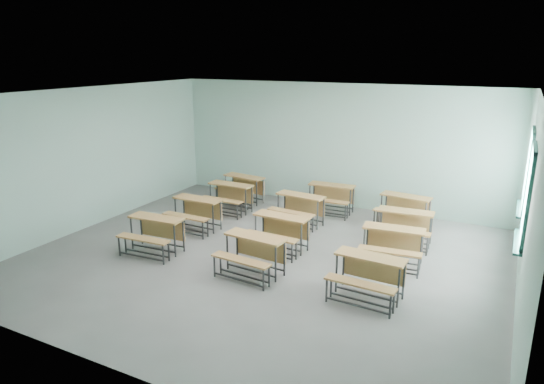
{
  "coord_description": "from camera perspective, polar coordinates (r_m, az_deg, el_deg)",
  "views": [
    {
      "loc": [
        4.2,
        -7.84,
        3.92
      ],
      "look_at": [
        -0.43,
        1.2,
        1.0
      ],
      "focal_mm": 32.0,
      "sensor_mm": 36.0,
      "label": 1
    }
  ],
  "objects": [
    {
      "name": "desk_unit_r1c2",
      "position": [
        9.52,
        14.01,
        -5.62
      ],
      "size": [
        1.23,
        0.89,
        0.72
      ],
      "rotation": [
        0.0,
        0.0,
        0.1
      ],
      "color": "#9F6F39",
      "rests_on": "ground"
    },
    {
      "name": "desk_unit_r2c1",
      "position": [
        11.37,
        3.13,
        -1.58
      ],
      "size": [
        1.22,
        0.87,
        0.72
      ],
      "rotation": [
        0.0,
        0.0,
        -0.09
      ],
      "color": "#9F6F39",
      "rests_on": "ground"
    },
    {
      "name": "room",
      "position": [
        9.19,
        -0.46,
        1.4
      ],
      "size": [
        9.04,
        8.04,
        3.24
      ],
      "color": "slate",
      "rests_on": "ground"
    },
    {
      "name": "desk_unit_r0c0",
      "position": [
        10.1,
        -13.73,
        -4.32
      ],
      "size": [
        1.2,
        0.84,
        0.72
      ],
      "rotation": [
        0.0,
        0.0,
        0.06
      ],
      "color": "#9F6F39",
      "rests_on": "ground"
    },
    {
      "name": "desk_unit_r0c2",
      "position": [
        8.17,
        11.22,
        -9.14
      ],
      "size": [
        1.19,
        0.83,
        0.72
      ],
      "rotation": [
        0.0,
        0.0,
        -0.05
      ],
      "color": "#9F6F39",
      "rests_on": "ground"
    },
    {
      "name": "desk_unit_r2c0",
      "position": [
        12.34,
        -5.12,
        -0.2
      ],
      "size": [
        1.16,
        0.79,
        0.72
      ],
      "rotation": [
        0.0,
        0.0,
        -0.01
      ],
      "color": "#9F6F39",
      "rests_on": "ground"
    },
    {
      "name": "desk_unit_r1c0",
      "position": [
        11.22,
        -9.04,
        -2.01
      ],
      "size": [
        1.17,
        0.79,
        0.72
      ],
      "rotation": [
        0.0,
        0.0,
        -0.02
      ],
      "color": "#9F6F39",
      "rests_on": "ground"
    },
    {
      "name": "desk_unit_r1c1",
      "position": [
        9.92,
        0.84,
        -4.24
      ],
      "size": [
        1.18,
        0.82,
        0.72
      ],
      "rotation": [
        0.0,
        0.0,
        -0.04
      ],
      "color": "#9F6F39",
      "rests_on": "ground"
    },
    {
      "name": "desk_unit_r3c0",
      "position": [
        13.11,
        -3.56,
        0.81
      ],
      "size": [
        1.24,
        0.92,
        0.72
      ],
      "rotation": [
        0.0,
        0.0,
        -0.13
      ],
      "color": "#9F6F39",
      "rests_on": "ground"
    },
    {
      "name": "desk_unit_r0c1",
      "position": [
        8.86,
        -2.34,
        -6.8
      ],
      "size": [
        1.21,
        0.86,
        0.72
      ],
      "rotation": [
        0.0,
        0.0,
        -0.08
      ],
      "color": "#9F6F39",
      "rests_on": "ground"
    },
    {
      "name": "desk_unit_r3c2",
      "position": [
        11.7,
        15.24,
        -1.62
      ],
      "size": [
        1.24,
        0.91,
        0.72
      ],
      "rotation": [
        0.0,
        0.0,
        -0.12
      ],
      "color": "#9F6F39",
      "rests_on": "ground"
    },
    {
      "name": "desk_unit_r3c1",
      "position": [
        12.32,
        6.87,
        -0.28
      ],
      "size": [
        1.19,
        0.83,
        0.72
      ],
      "rotation": [
        0.0,
        0.0,
        0.05
      ],
      "color": "#9F6F39",
      "rests_on": "ground"
    },
    {
      "name": "desk_unit_r2c2",
      "position": [
        10.58,
        15.31,
        -3.5
      ],
      "size": [
        1.2,
        0.85,
        0.72
      ],
      "rotation": [
        0.0,
        0.0,
        0.07
      ],
      "color": "#9F6F39",
      "rests_on": "ground"
    }
  ]
}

